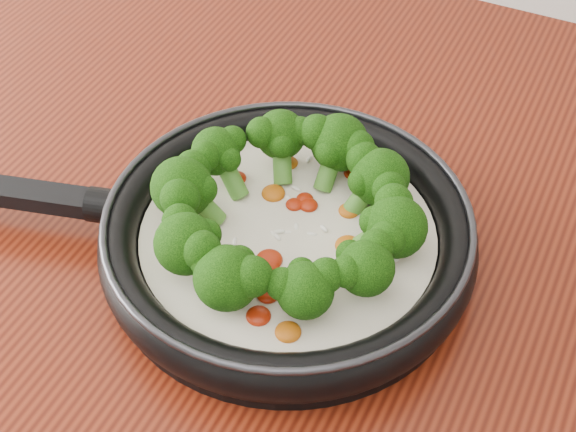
% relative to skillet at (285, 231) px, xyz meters
% --- Properties ---
extents(skillet, '(0.49, 0.37, 0.09)m').
position_rel_skillet_xyz_m(skillet, '(0.00, 0.00, 0.00)').
color(skillet, black).
rests_on(skillet, counter).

